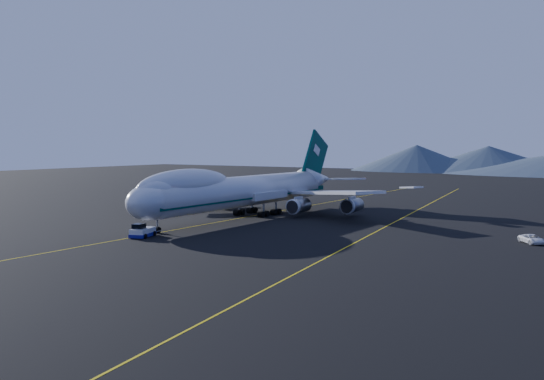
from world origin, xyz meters
The scene contains 6 objects.
ground centered at (0.00, 0.00, 0.00)m, with size 500.00×500.00×0.00m, color black.
taxiway_line_main centered at (0.00, 0.00, 0.01)m, with size 0.25×220.00×0.01m, color yellow.
taxiway_line_side centered at (30.00, 10.00, 0.01)m, with size 0.25×200.00×0.01m, color yellow.
boeing_747 centered at (0.00, 0.03, 5.81)m, with size 59.62×72.43×19.37m.
pushback_tug centered at (1.01, -31.11, 0.72)m, with size 4.15×5.78×2.27m.
service_van centered at (57.74, -3.45, 0.70)m, with size 2.33×5.05×1.40m, color white.
Camera 1 is at (73.37, -105.11, 15.63)m, focal length 40.00 mm.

